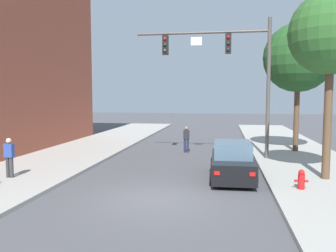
% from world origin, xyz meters
% --- Properties ---
extents(ground_plane, '(120.00, 120.00, 0.00)m').
position_xyz_m(ground_plane, '(0.00, 0.00, 0.00)').
color(ground_plane, '#4C4C51').
extents(traffic_signal_mast, '(7.26, 0.38, 7.50)m').
position_xyz_m(traffic_signal_mast, '(2.52, 7.81, 5.37)').
color(traffic_signal_mast, '#514C47').
rests_on(traffic_signal_mast, sidewalk_right).
extents(car_lead_black, '(1.90, 4.27, 1.60)m').
position_xyz_m(car_lead_black, '(2.64, 3.38, 0.72)').
color(car_lead_black, black).
rests_on(car_lead_black, ground).
extents(pedestrian_sidewalk_left_walker, '(0.36, 0.22, 1.64)m').
position_xyz_m(pedestrian_sidewalk_left_walker, '(-6.43, 1.48, 1.06)').
color(pedestrian_sidewalk_left_walker, '#333338').
rests_on(pedestrian_sidewalk_left_walker, sidewalk_left).
extents(pedestrian_crossing_road, '(0.36, 0.22, 1.64)m').
position_xyz_m(pedestrian_crossing_road, '(-0.01, 9.86, 0.91)').
color(pedestrian_crossing_road, '#232847').
rests_on(pedestrian_crossing_road, ground).
extents(fire_hydrant, '(0.48, 0.24, 0.72)m').
position_xyz_m(fire_hydrant, '(5.06, 1.54, 0.51)').
color(fire_hydrant, red).
rests_on(fire_hydrant, sidewalk_right).
extents(street_tree_nearest, '(3.30, 3.30, 7.49)m').
position_xyz_m(street_tree_nearest, '(6.39, 3.36, 5.95)').
color(street_tree_nearest, brown).
rests_on(street_tree_nearest, sidewalk_right).
extents(street_tree_second, '(4.16, 4.16, 7.76)m').
position_xyz_m(street_tree_second, '(6.65, 10.65, 5.81)').
color(street_tree_second, brown).
rests_on(street_tree_second, sidewalk_right).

